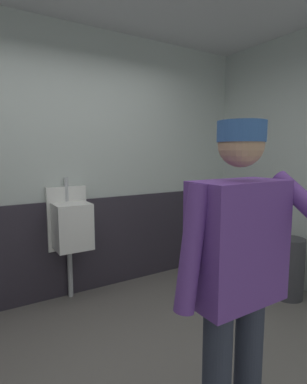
% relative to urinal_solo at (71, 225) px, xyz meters
% --- Properties ---
extents(wall_back, '(4.96, 0.12, 2.75)m').
position_rel_urinal_solo_xyz_m(wall_back, '(0.01, 0.22, 0.60)').
color(wall_back, silver).
rests_on(wall_back, ground_plane).
extents(wainscot_band_back, '(4.36, 0.03, 1.00)m').
position_rel_urinal_solo_xyz_m(wainscot_band_back, '(0.01, 0.14, -0.28)').
color(wainscot_band_back, '#2D2833').
rests_on(wainscot_band_back, ground_plane).
extents(urinal_solo, '(0.40, 0.34, 1.24)m').
position_rel_urinal_solo_xyz_m(urinal_solo, '(0.00, 0.00, 0.00)').
color(urinal_solo, white).
rests_on(urinal_solo, ground_plane).
extents(person, '(0.68, 0.60, 1.63)m').
position_rel_urinal_solo_xyz_m(person, '(0.20, -1.98, 0.18)').
color(person, '#2D3342').
rests_on(person, ground_plane).
extents(trash_bin, '(0.29, 0.29, 0.63)m').
position_rel_urinal_solo_xyz_m(trash_bin, '(1.90, -1.12, -0.46)').
color(trash_bin, '#38383D').
rests_on(trash_bin, ground_plane).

